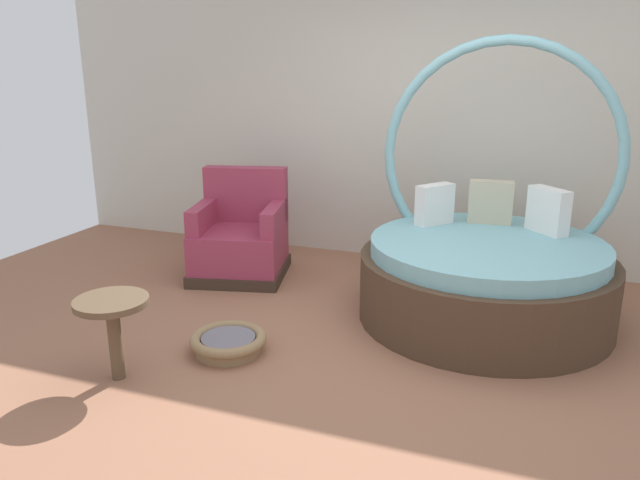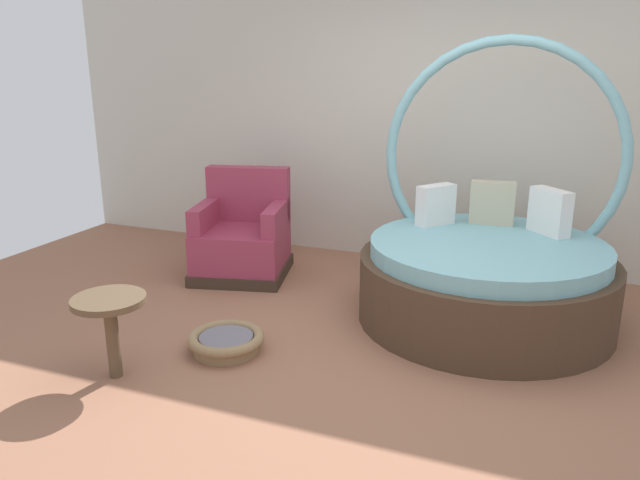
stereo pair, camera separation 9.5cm
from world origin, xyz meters
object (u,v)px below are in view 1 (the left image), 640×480
(round_daybed, at_px, (487,265))
(pet_basket, at_px, (228,342))
(side_table, at_px, (112,314))
(red_armchair, at_px, (241,239))

(round_daybed, xyz_separation_m, pet_basket, (-1.53, -1.23, -0.33))
(round_daybed, bearing_deg, side_table, -138.45)
(pet_basket, bearing_deg, round_daybed, 38.80)
(pet_basket, relative_size, side_table, 0.98)
(red_armchair, distance_m, side_table, 1.98)
(red_armchair, distance_m, pet_basket, 1.59)
(round_daybed, relative_size, side_table, 3.96)
(side_table, bearing_deg, pet_basket, 49.10)
(round_daybed, height_order, red_armchair, round_daybed)
(red_armchair, height_order, side_table, red_armchair)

